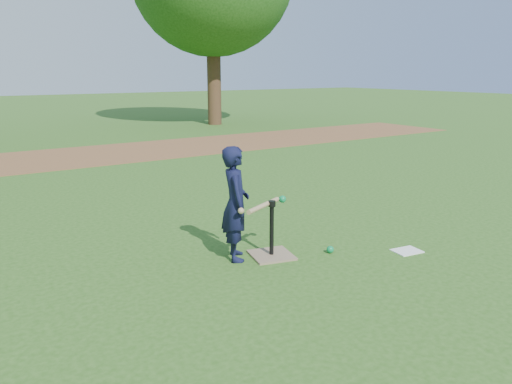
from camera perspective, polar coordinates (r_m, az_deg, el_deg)
ground at (r=5.38m, az=-2.66°, el=-7.50°), size 80.00×80.00×0.00m
dirt_strip at (r=12.23m, az=-21.24°, el=3.66°), size 24.00×3.00×0.01m
child at (r=5.18m, az=-2.37°, el=-1.33°), size 0.44×0.52×1.20m
wiffle_ball_ground at (r=5.55m, az=8.47°, el=-6.52°), size 0.08×0.08×0.08m
clipboard at (r=5.79m, az=16.86°, el=-6.47°), size 0.33×0.27×0.01m
batting_tee at (r=5.38m, az=1.79°, el=-6.23°), size 0.52×0.52×0.61m
swing_action at (r=5.19m, az=1.08°, el=-1.45°), size 0.69×0.31×0.08m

